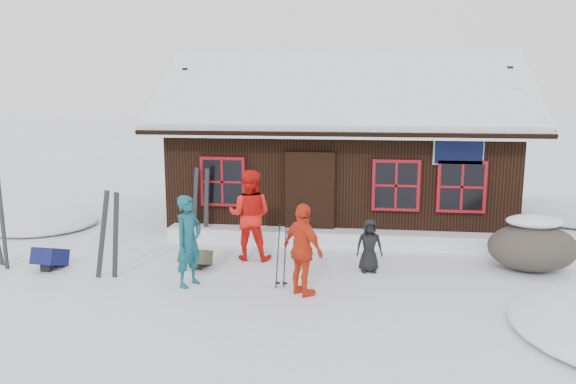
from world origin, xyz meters
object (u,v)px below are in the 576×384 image
skier_teal (189,241)px  skier_orange_right (303,250)px  boulder (532,246)px  ski_poles (281,257)px  skier_crouched (369,246)px  skier_orange_left (250,215)px  backpack_blue (50,261)px  ski_pair_left (109,236)px  backpack_olive (199,261)px

skier_teal → skier_orange_right: bearing=-72.1°
boulder → ski_poles: bearing=-161.1°
skier_crouched → skier_orange_left: bearing=159.2°
skier_orange_right → skier_crouched: skier_orange_right is taller
skier_teal → skier_orange_left: bearing=0.3°
ski_poles → backpack_blue: bearing=174.4°
skier_crouched → ski_pair_left: (-4.71, -0.99, 0.28)m
boulder → skier_orange_left: bearing=179.6°
boulder → backpack_blue: 9.26m
ski_poles → skier_orange_left: bearing=118.6°
ski_pair_left → skier_crouched: bearing=22.7°
skier_teal → skier_orange_right: skier_teal is taller
skier_teal → backpack_blue: 3.07m
skier_crouched → boulder: bearing=0.3°
backpack_blue → skier_teal: bearing=-6.8°
backpack_blue → backpack_olive: size_ratio=1.16×
ski_pair_left → backpack_blue: 1.57m
boulder → ski_pair_left: size_ratio=0.98×
backpack_olive → boulder: bearing=8.6°
skier_teal → boulder: (6.24, 1.67, -0.32)m
skier_orange_left → boulder: 5.51m
backpack_blue → backpack_olive: 2.87m
ski_poles → boulder: bearing=18.9°
skier_orange_left → skier_crouched: bearing=170.4°
skier_orange_left → boulder: skier_orange_left is taller
skier_teal → skier_crouched: skier_teal is taller
ski_pair_left → ski_poles: 3.19m
skier_orange_left → skier_orange_right: (1.29, -1.92, -0.13)m
skier_orange_left → backpack_blue: skier_orange_left is taller
skier_orange_left → skier_orange_right: size_ratio=1.17×
skier_crouched → boulder: 3.13m
skier_orange_right → ski_pair_left: (-3.59, 0.41, 0.01)m
boulder → skier_teal: bearing=-165.0°
skier_teal → skier_orange_left: 1.87m
ski_pair_left → ski_poles: bearing=9.1°
skier_crouched → boulder: skier_crouched is taller
ski_pair_left → skier_teal: bearing=3.8°
ski_pair_left → ski_poles: (3.18, -0.10, -0.25)m
skier_crouched → ski_poles: 1.88m
backpack_olive → skier_crouched: bearing=5.8°
skier_teal → backpack_olive: skier_teal is taller
ski_pair_left → backpack_olive: (1.44, 0.81, -0.66)m
skier_crouched → ski_pair_left: size_ratio=0.61×
ski_pair_left → backpack_blue: bearing=176.6°
skier_orange_right → boulder: size_ratio=0.95×
backpack_blue → ski_pair_left: bearing=-10.5°
skier_crouched → ski_pair_left: bearing=-176.7°
backpack_blue → backpack_olive: bearing=12.9°
skier_orange_right → ski_pair_left: size_ratio=0.93×
skier_orange_right → skier_crouched: bearing=-85.2°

